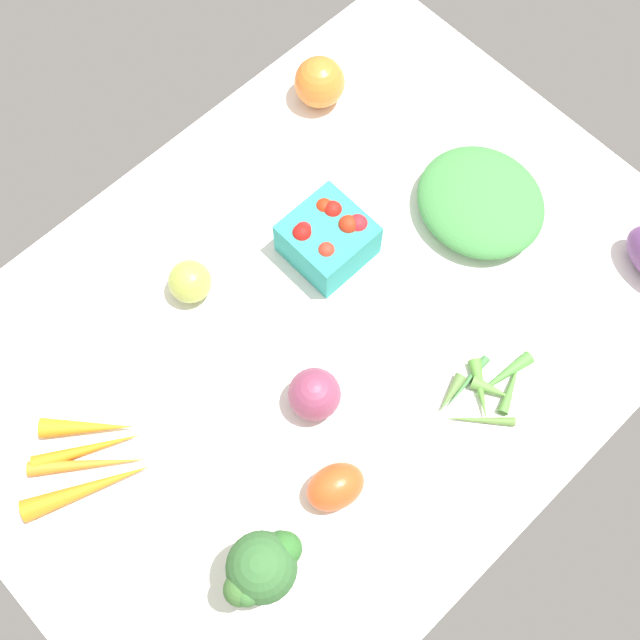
{
  "coord_description": "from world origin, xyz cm",
  "views": [
    {
      "loc": [
        30.06,
        31.45,
        109.23
      ],
      "look_at": [
        0.0,
        0.0,
        4.0
      ],
      "focal_mm": 46.71,
      "sensor_mm": 36.0,
      "label": 1
    }
  ],
  "objects_px": {
    "heirloom_tomato_orange": "(320,82)",
    "red_onion_near_basket": "(314,394)",
    "roma_tomato": "(335,487)",
    "broccoli_head": "(263,567)",
    "leafy_greens_clump": "(481,202)",
    "heirloom_tomato_green": "(190,282)",
    "carrot_bunch": "(89,462)",
    "berry_basket": "(328,238)",
    "okra_pile": "(486,389)"
  },
  "relations": [
    {
      "from": "carrot_bunch",
      "to": "heirloom_tomato_orange",
      "type": "xyz_separation_m",
      "value": [
        -0.62,
        -0.21,
        0.03
      ]
    },
    {
      "from": "carrot_bunch",
      "to": "broccoli_head",
      "type": "height_order",
      "value": "broccoli_head"
    },
    {
      "from": "heirloom_tomato_orange",
      "to": "red_onion_near_basket",
      "type": "relative_size",
      "value": 1.12
    },
    {
      "from": "carrot_bunch",
      "to": "broccoli_head",
      "type": "bearing_deg",
      "value": 105.51
    },
    {
      "from": "okra_pile",
      "to": "red_onion_near_basket",
      "type": "height_order",
      "value": "red_onion_near_basket"
    },
    {
      "from": "roma_tomato",
      "to": "heirloom_tomato_orange",
      "type": "height_order",
      "value": "heirloom_tomato_orange"
    },
    {
      "from": "heirloom_tomato_green",
      "to": "carrot_bunch",
      "type": "relative_size",
      "value": 0.33
    },
    {
      "from": "berry_basket",
      "to": "roma_tomato",
      "type": "xyz_separation_m",
      "value": [
        0.23,
        0.26,
        -0.01
      ]
    },
    {
      "from": "red_onion_near_basket",
      "to": "roma_tomato",
      "type": "bearing_deg",
      "value": 58.89
    },
    {
      "from": "heirloom_tomato_green",
      "to": "berry_basket",
      "type": "bearing_deg",
      "value": 154.87
    },
    {
      "from": "leafy_greens_clump",
      "to": "berry_basket",
      "type": "bearing_deg",
      "value": -27.29
    },
    {
      "from": "broccoli_head",
      "to": "red_onion_near_basket",
      "type": "xyz_separation_m",
      "value": [
        -0.2,
        -0.12,
        -0.04
      ]
    },
    {
      "from": "berry_basket",
      "to": "red_onion_near_basket",
      "type": "distance_m",
      "value": 0.23
    },
    {
      "from": "roma_tomato",
      "to": "berry_basket",
      "type": "bearing_deg",
      "value": 64.42
    },
    {
      "from": "carrot_bunch",
      "to": "okra_pile",
      "type": "bearing_deg",
      "value": 147.06
    },
    {
      "from": "broccoli_head",
      "to": "red_onion_near_basket",
      "type": "distance_m",
      "value": 0.23
    },
    {
      "from": "berry_basket",
      "to": "roma_tomato",
      "type": "height_order",
      "value": "berry_basket"
    },
    {
      "from": "berry_basket",
      "to": "broccoli_head",
      "type": "bearing_deg",
      "value": 36.53
    },
    {
      "from": "broccoli_head",
      "to": "red_onion_near_basket",
      "type": "relative_size",
      "value": 1.77
    },
    {
      "from": "okra_pile",
      "to": "carrot_bunch",
      "type": "distance_m",
      "value": 0.53
    },
    {
      "from": "okra_pile",
      "to": "roma_tomato",
      "type": "distance_m",
      "value": 0.24
    },
    {
      "from": "roma_tomato",
      "to": "carrot_bunch",
      "type": "xyz_separation_m",
      "value": [
        0.21,
        -0.25,
        -0.02
      ]
    },
    {
      "from": "leafy_greens_clump",
      "to": "roma_tomato",
      "type": "bearing_deg",
      "value": 18.98
    },
    {
      "from": "roma_tomato",
      "to": "broccoli_head",
      "type": "distance_m",
      "value": 0.14
    },
    {
      "from": "heirloom_tomato_green",
      "to": "red_onion_near_basket",
      "type": "height_order",
      "value": "red_onion_near_basket"
    },
    {
      "from": "heirloom_tomato_green",
      "to": "okra_pile",
      "type": "distance_m",
      "value": 0.43
    },
    {
      "from": "heirloom_tomato_green",
      "to": "red_onion_near_basket",
      "type": "distance_m",
      "value": 0.24
    },
    {
      "from": "heirloom_tomato_green",
      "to": "red_onion_near_basket",
      "type": "bearing_deg",
      "value": 92.74
    },
    {
      "from": "heirloom_tomato_green",
      "to": "leafy_greens_clump",
      "type": "relative_size",
      "value": 0.31
    },
    {
      "from": "heirloom_tomato_orange",
      "to": "broccoli_head",
      "type": "height_order",
      "value": "broccoli_head"
    },
    {
      "from": "okra_pile",
      "to": "leafy_greens_clump",
      "type": "bearing_deg",
      "value": -135.81
    },
    {
      "from": "roma_tomato",
      "to": "broccoli_head",
      "type": "bearing_deg",
      "value": -156.66
    },
    {
      "from": "berry_basket",
      "to": "roma_tomato",
      "type": "bearing_deg",
      "value": 47.62
    },
    {
      "from": "red_onion_near_basket",
      "to": "leafy_greens_clump",
      "type": "bearing_deg",
      "value": -172.94
    },
    {
      "from": "carrot_bunch",
      "to": "leafy_greens_clump",
      "type": "xyz_separation_m",
      "value": [
        -0.64,
        0.09,
        0.01
      ]
    },
    {
      "from": "berry_basket",
      "to": "red_onion_near_basket",
      "type": "relative_size",
      "value": 1.54
    },
    {
      "from": "heirloom_tomato_orange",
      "to": "leafy_greens_clump",
      "type": "height_order",
      "value": "heirloom_tomato_orange"
    },
    {
      "from": "broccoli_head",
      "to": "okra_pile",
      "type": "bearing_deg",
      "value": 175.75
    },
    {
      "from": "berry_basket",
      "to": "broccoli_head",
      "type": "xyz_separation_m",
      "value": [
        0.37,
        0.27,
        0.04
      ]
    },
    {
      "from": "heirloom_tomato_green",
      "to": "red_onion_near_basket",
      "type": "xyz_separation_m",
      "value": [
        -0.01,
        0.24,
        0.0
      ]
    },
    {
      "from": "berry_basket",
      "to": "broccoli_head",
      "type": "relative_size",
      "value": 0.87
    },
    {
      "from": "carrot_bunch",
      "to": "red_onion_near_basket",
      "type": "relative_size",
      "value": 2.66
    },
    {
      "from": "roma_tomato",
      "to": "carrot_bunch",
      "type": "relative_size",
      "value": 0.41
    },
    {
      "from": "heirloom_tomato_green",
      "to": "heirloom_tomato_orange",
      "type": "xyz_separation_m",
      "value": [
        -0.36,
        -0.12,
        0.01
      ]
    },
    {
      "from": "berry_basket",
      "to": "leafy_greens_clump",
      "type": "distance_m",
      "value": 0.23
    },
    {
      "from": "heirloom_tomato_green",
      "to": "broccoli_head",
      "type": "xyz_separation_m",
      "value": [
        0.18,
        0.36,
        0.05
      ]
    },
    {
      "from": "roma_tomato",
      "to": "leafy_greens_clump",
      "type": "height_order",
      "value": "roma_tomato"
    },
    {
      "from": "red_onion_near_basket",
      "to": "heirloom_tomato_orange",
      "type": "bearing_deg",
      "value": -134.46
    },
    {
      "from": "heirloom_tomato_green",
      "to": "roma_tomato",
      "type": "height_order",
      "value": "heirloom_tomato_green"
    },
    {
      "from": "okra_pile",
      "to": "broccoli_head",
      "type": "relative_size",
      "value": 1.24
    }
  ]
}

